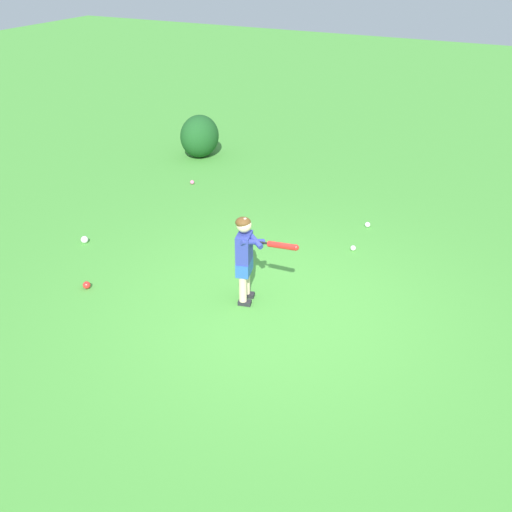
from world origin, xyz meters
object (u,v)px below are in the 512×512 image
child_batter (247,253)px  play_ball_near_batter (353,248)px  play_ball_far_right (84,240)px  play_ball_behind_batter (368,225)px  play_ball_center_lawn (192,182)px  play_ball_far_left (87,285)px

child_batter → play_ball_near_batter: size_ratio=14.78×
play_ball_far_right → play_ball_behind_batter: bearing=33.3°
play_ball_center_lawn → play_ball_near_batter: bearing=-17.9°
play_ball_center_lawn → play_ball_behind_batter: size_ratio=0.93×
play_ball_far_left → play_ball_behind_batter: 4.08m
play_ball_far_right → play_ball_behind_batter: play_ball_far_right is taller
play_ball_far_left → play_ball_center_lawn: (-0.62, 3.42, -0.01)m
play_ball_near_batter → play_ball_behind_batter: bearing=92.5°
play_ball_far_left → play_ball_far_right: play_ball_far_right is taller
child_batter → play_ball_far_left: size_ratio=11.47×
play_ball_far_right → play_ball_center_lawn: bearing=85.3°
play_ball_behind_batter → play_ball_far_left: bearing=-129.3°
play_ball_far_right → play_ball_near_batter: size_ratio=1.37×
play_ball_far_left → play_ball_far_right: size_ratio=0.94×
play_ball_near_batter → child_batter: bearing=-112.9°
play_ball_near_batter → play_ball_far_right: bearing=-157.0°
child_batter → play_ball_far_right: bearing=174.0°
child_batter → play_ball_behind_batter: 2.69m
play_ball_center_lawn → play_ball_near_batter: same height
play_ball_center_lawn → play_ball_far_right: bearing=-94.7°
play_ball_far_right → child_batter: bearing=-6.0°
child_batter → play_ball_far_left: child_batter is taller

